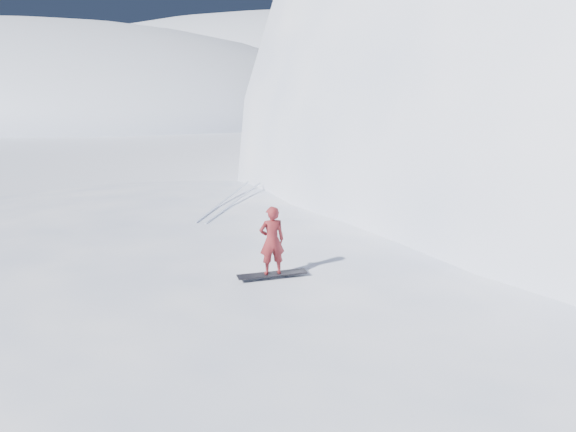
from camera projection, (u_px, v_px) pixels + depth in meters
name	position (u px, v px, depth m)	size (l,w,h in m)	color
ground	(169.00, 347.00, 14.19)	(400.00, 400.00, 0.00)	white
near_ridge	(253.00, 307.00, 16.56)	(36.00, 28.00, 4.80)	white
peak_shoulder	(548.00, 203.00, 28.85)	(28.00, 24.00, 18.00)	white
far_ridge_a	(0.00, 108.00, 92.20)	(120.00, 70.00, 28.00)	white
far_ridge_c	(281.00, 96.00, 127.15)	(140.00, 90.00, 36.00)	white
wind_bumps	(192.00, 311.00, 16.30)	(16.00, 14.40, 1.00)	white
snowboard	(272.00, 274.00, 12.49)	(1.57, 0.29, 0.03)	black
snowboarder	(272.00, 240.00, 12.29)	(0.56, 0.37, 1.54)	maroon
board_tracks	(231.00, 199.00, 19.36)	(1.41, 5.95, 0.04)	silver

